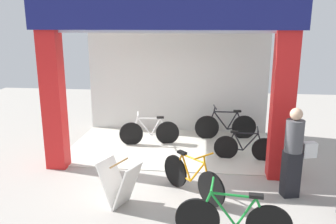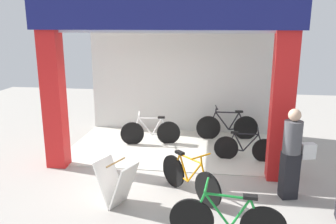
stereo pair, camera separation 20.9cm
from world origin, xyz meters
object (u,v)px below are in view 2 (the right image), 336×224
object	(u,v)px
bicycle_inside_0	(151,132)
sandwich_board_sign	(117,183)
bicycle_parked_0	(189,178)
bicycle_inside_2	(245,148)
bicycle_parked_1	(227,221)
pedestrian_0	(292,153)
bicycle_inside_1	(227,126)

from	to	relation	value
bicycle_inside_0	sandwich_board_sign	size ratio (longest dim) A/B	1.88
bicycle_inside_0	bicycle_parked_0	distance (m)	2.98
bicycle_inside_2	bicycle_parked_0	bearing A→B (deg)	-121.30
bicycle_inside_2	bicycle_parked_0	world-z (taller)	bicycle_parked_0
bicycle_parked_1	sandwich_board_sign	distance (m)	2.09
bicycle_parked_1	pedestrian_0	size ratio (longest dim) A/B	1.00
bicycle_parked_0	bicycle_parked_1	world-z (taller)	bicycle_parked_1
pedestrian_0	bicycle_inside_0	bearing A→B (deg)	141.14
bicycle_inside_0	bicycle_parked_1	size ratio (longest dim) A/B	0.93
bicycle_parked_0	bicycle_inside_0	bearing A→B (deg)	114.94
bicycle_parked_1	sandwich_board_sign	bearing A→B (deg)	155.25
bicycle_parked_0	bicycle_inside_1	bearing A→B (deg)	77.26
bicycle_inside_2	bicycle_parked_1	world-z (taller)	bicycle_parked_1
bicycle_inside_2	pedestrian_0	world-z (taller)	pedestrian_0
bicycle_inside_0	pedestrian_0	size ratio (longest dim) A/B	0.92
bicycle_inside_0	bicycle_parked_0	world-z (taller)	bicycle_parked_0
sandwich_board_sign	pedestrian_0	size ratio (longest dim) A/B	0.49
bicycle_parked_1	bicycle_inside_0	bearing A→B (deg)	115.07
bicycle_inside_0	sandwich_board_sign	bearing A→B (deg)	-89.68
bicycle_parked_0	bicycle_parked_1	distance (m)	1.55
bicycle_inside_0	bicycle_inside_1	bearing A→B (deg)	19.20
bicycle_parked_1	bicycle_inside_1	bearing A→B (deg)	88.75
bicycle_parked_0	bicycle_inside_2	bearing A→B (deg)	58.70
bicycle_parked_0	pedestrian_0	size ratio (longest dim) A/B	0.70
bicycle_parked_0	sandwich_board_sign	size ratio (longest dim) A/B	1.42
bicycle_inside_1	pedestrian_0	bearing A→B (deg)	-71.50
bicycle_parked_1	bicycle_inside_2	bearing A→B (deg)	81.65
bicycle_parked_1	sandwich_board_sign	world-z (taller)	bicycle_parked_1
bicycle_inside_1	pedestrian_0	size ratio (longest dim) A/B	1.00
bicycle_inside_1	pedestrian_0	world-z (taller)	pedestrian_0
bicycle_inside_2	bicycle_parked_1	size ratio (longest dim) A/B	0.86
bicycle_parked_0	pedestrian_0	xyz separation A→B (m)	(1.84, 0.20, 0.52)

